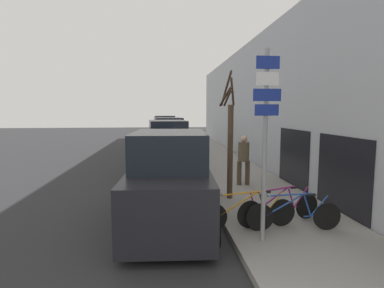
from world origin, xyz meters
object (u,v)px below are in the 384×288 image
parked_car_1 (167,150)px  parked_car_2 (168,139)px  bicycle_1 (248,212)px  pedestrian_near (244,157)px  parked_car_0 (170,182)px  street_tree (230,140)px  signpost (265,134)px  bicycle_0 (294,214)px  parked_car_3 (165,132)px  bicycle_2 (280,208)px

parked_car_1 → parked_car_2: parked_car_2 is taller
bicycle_1 → pedestrian_near: size_ratio=1.27×
pedestrian_near → parked_car_0: bearing=-132.6°
parked_car_2 → street_tree: (1.67, -9.61, 0.85)m
parked_car_0 → pedestrian_near: bearing=51.6°
signpost → bicycle_0: bearing=27.8°
parked_car_0 → parked_car_3: (0.09, 17.13, 0.05)m
bicycle_0 → parked_car_0: parked_car_0 is taller
street_tree → parked_car_1: bearing=112.1°
parked_car_2 → street_tree: 9.80m
signpost → street_tree: size_ratio=1.00×
bicycle_2 → signpost: bearing=126.2°
parked_car_3 → signpost: bearing=-83.5°
signpost → parked_car_0: size_ratio=0.80×
pedestrian_near → parked_car_3: bearing=99.7°
parked_car_2 → pedestrian_near: (2.53, -8.12, 0.10)m
pedestrian_near → street_tree: (-0.86, -1.49, 0.75)m
parked_car_0 → parked_car_3: bearing=93.0°
bicycle_1 → street_tree: street_tree is taller
parked_car_0 → parked_car_3: 17.13m
signpost → parked_car_3: bearing=95.4°
bicycle_0 → parked_car_2: parked_car_2 is taller
signpost → parked_car_1: signpost is taller
signpost → bicycle_1: 1.93m
bicycle_1 → bicycle_2: 0.88m
bicycle_2 → pedestrian_near: size_ratio=1.23×
parked_car_2 → parked_car_1: bearing=-95.3°
bicycle_2 → parked_car_1: bearing=5.1°
parked_car_2 → parked_car_3: parked_car_3 is taller
bicycle_0 → bicycle_2: size_ratio=0.97×
parked_car_3 → bicycle_1: bearing=-83.7°
signpost → parked_car_2: 12.93m
bicycle_1 → parked_car_0: parked_car_0 is taller
signpost → parked_car_1: 7.93m
bicycle_1 → signpost: bearing=-175.8°
bicycle_1 → parked_car_1: 7.19m
parked_car_0 → bicycle_1: bearing=-25.2°
parked_car_0 → parked_car_3: size_ratio=1.06×
signpost → bicycle_2: signpost is taller
signpost → bicycle_0: 2.07m
parked_car_2 → bicycle_1: bearing=-86.4°
bicycle_0 → pedestrian_near: 4.24m
street_tree → pedestrian_near: bearing=59.9°
bicycle_0 → parked_car_0: size_ratio=0.44×
bicycle_2 → parked_car_3: size_ratio=0.49×
bicycle_0 → street_tree: 3.16m
pedestrian_near → street_tree: street_tree is taller
street_tree → bicycle_0: bearing=-72.5°
parked_car_1 → street_tree: (1.81, -4.46, 0.86)m
signpost → parked_car_0: 2.76m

